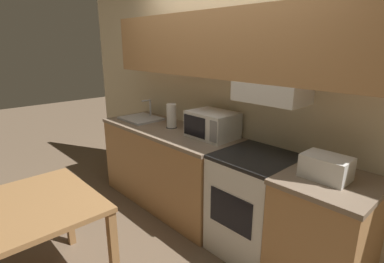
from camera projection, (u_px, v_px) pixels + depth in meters
name	position (u px, v px, depth m)	size (l,w,h in m)	color
ground_plane	(226.00, 212.00, 3.34)	(16.00, 16.00, 0.00)	brown
wall_back	(228.00, 76.00, 2.87)	(5.37, 0.38, 2.55)	beige
lower_counter_main	(168.00, 166.00, 3.44)	(1.75, 0.67, 0.91)	tan
lower_counter_right_stub	(323.00, 236.00, 2.17)	(0.63, 0.67, 0.91)	tan
stove_range	(253.00, 204.00, 2.61)	(0.61, 0.63, 0.91)	white
microwave	(212.00, 125.00, 2.95)	(0.47, 0.35, 0.26)	white
toaster	(326.00, 167.00, 2.04)	(0.32, 0.21, 0.16)	white
sink_basin	(141.00, 118.00, 3.68)	(0.47, 0.39, 0.24)	#B7BABF
paper_towel_roll	(172.00, 116.00, 3.29)	(0.12, 0.12, 0.26)	black
dining_table	(34.00, 217.00, 2.10)	(0.92, 0.81, 0.74)	#9E7042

